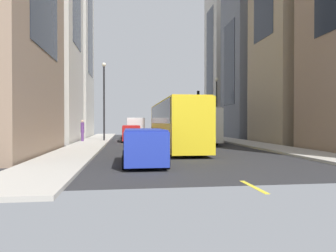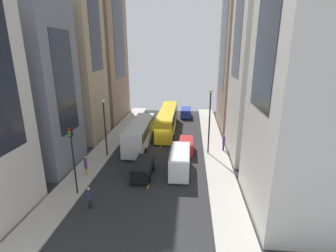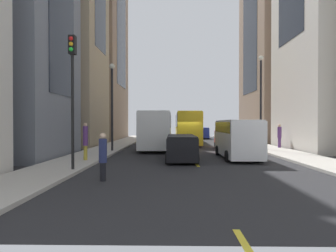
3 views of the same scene
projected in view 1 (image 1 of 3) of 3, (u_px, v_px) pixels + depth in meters
ground_plane at (167, 143)px, 30.50m from camera, size 41.58×41.58×0.00m
sidewalk_west at (238, 142)px, 31.46m from camera, size 2.97×44.00×0.15m
sidewalk_east at (92, 143)px, 29.53m from camera, size 2.97×44.00×0.15m
lane_stripe_0 at (151, 135)px, 51.31m from camera, size 0.16×2.00×0.01m
lane_stripe_1 at (157, 138)px, 40.91m from camera, size 0.16×2.00×0.01m
lane_stripe_2 at (167, 143)px, 30.50m from camera, size 0.16×2.00×0.01m
lane_stripe_3 at (188, 153)px, 20.09m from camera, size 0.16×2.00×0.01m
lane_stripe_4 at (253, 187)px, 9.68m from camera, size 0.16×2.00×0.01m
building_west_0 at (234, 55)px, 48.86m from camera, size 7.88×7.13×25.57m
building_west_1 at (266, 65)px, 39.86m from camera, size 9.90×7.33×19.03m
city_bus_white at (195, 123)px, 31.25m from camera, size 2.80×11.03×3.35m
streetcar_yellow at (174, 121)px, 23.94m from camera, size 2.70×14.31×3.59m
delivery_van_white at (135, 127)px, 37.97m from camera, size 2.26×5.65×2.58m
car_blue_0 at (144, 144)px, 14.62m from camera, size 2.06×4.30×1.71m
car_red_1 at (131, 132)px, 32.30m from camera, size 1.96×4.08×1.72m
car_black_2 at (165, 131)px, 39.55m from camera, size 1.97×4.52×1.60m
pedestrian_walking_far at (207, 127)px, 41.20m from camera, size 0.30×0.30×2.24m
pedestrian_waiting_curb at (182, 129)px, 45.97m from camera, size 0.33×0.33×1.98m
pedestrian_crossing_mid at (82, 130)px, 30.83m from camera, size 0.35×0.35×2.14m
traffic_light_near_corner at (198, 105)px, 44.34m from camera, size 0.32×0.44×6.44m
streetlamp_near at (217, 101)px, 35.57m from camera, size 0.44×0.44×7.09m
streetlamp_far at (104, 94)px, 32.11m from camera, size 0.44×0.44×8.13m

